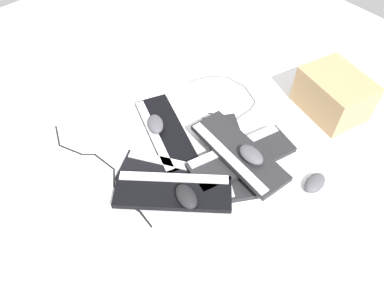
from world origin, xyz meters
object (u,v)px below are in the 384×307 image
at_px(mouse_0, 251,155).
at_px(keyboard_0, 165,132).
at_px(keyboard_4, 173,191).
at_px(cardboard_box, 334,94).
at_px(keyboard_1, 174,177).
at_px(mouse_2, 155,124).
at_px(mouse_1, 315,183).
at_px(keyboard_2, 230,155).
at_px(mouse_3, 186,196).
at_px(keyboard_3, 241,157).
at_px(keyboard_5, 238,152).

bearing_deg(mouse_0, keyboard_0, 20.77).
relative_size(keyboard_0, mouse_0, 4.23).
distance_m(keyboard_4, cardboard_box, 0.85).
xyz_separation_m(keyboard_0, mouse_0, (-0.38, -0.12, 0.10)).
xyz_separation_m(keyboard_0, keyboard_1, (-0.21, 0.12, 0.00)).
distance_m(keyboard_4, mouse_2, 0.35).
distance_m(mouse_0, mouse_1, 0.28).
bearing_deg(keyboard_0, mouse_0, -161.76).
relative_size(keyboard_2, mouse_3, 4.14).
bearing_deg(mouse_2, keyboard_1, 5.29).
bearing_deg(keyboard_1, keyboard_3, -115.58).
bearing_deg(cardboard_box, keyboard_2, 79.01).
relative_size(keyboard_0, cardboard_box, 1.58).
xyz_separation_m(keyboard_3, mouse_0, (-0.05, 0.01, 0.07)).
relative_size(keyboard_1, keyboard_4, 1.08).
height_order(keyboard_0, mouse_3, mouse_3).
height_order(mouse_1, cardboard_box, cardboard_box).
height_order(keyboard_2, keyboard_5, keyboard_5).
bearing_deg(mouse_0, keyboard_1, 57.93).
xyz_separation_m(keyboard_0, mouse_1, (-0.60, -0.27, 0.01)).
relative_size(mouse_1, cardboard_box, 0.37).
bearing_deg(keyboard_0, keyboard_5, -159.46).
bearing_deg(mouse_3, keyboard_4, 19.94).
bearing_deg(mouse_0, keyboard_4, 73.43).
distance_m(mouse_2, cardboard_box, 0.80).
bearing_deg(mouse_0, keyboard_2, 4.54).
distance_m(keyboard_1, keyboard_4, 0.09).
relative_size(keyboard_2, mouse_0, 4.14).
distance_m(keyboard_5, mouse_2, 0.39).
xyz_separation_m(keyboard_2, mouse_1, (-0.32, -0.15, 0.01)).
height_order(keyboard_5, mouse_2, keyboard_5).
relative_size(keyboard_0, keyboard_5, 1.03).
xyz_separation_m(keyboard_3, keyboard_4, (0.06, 0.31, 0.00)).
height_order(keyboard_5, mouse_0, mouse_0).
xyz_separation_m(keyboard_5, mouse_0, (-0.06, -0.01, 0.04)).
bearing_deg(keyboard_2, keyboard_4, 89.48).
bearing_deg(mouse_2, mouse_0, 46.89).
bearing_deg(keyboard_5, mouse_0, -174.98).
relative_size(keyboard_0, mouse_1, 4.23).
bearing_deg(keyboard_3, mouse_1, -152.94).
xyz_separation_m(mouse_0, mouse_1, (-0.22, -0.14, -0.09)).
height_order(keyboard_5, mouse_1, keyboard_5).
height_order(keyboard_4, mouse_0, mouse_0).
height_order(mouse_0, mouse_3, mouse_0).
bearing_deg(keyboard_2, keyboard_5, 177.86).
distance_m(keyboard_5, mouse_0, 0.07).
bearing_deg(keyboard_0, mouse_3, 153.12).
xyz_separation_m(mouse_0, mouse_3, (0.04, 0.30, -0.03)).
bearing_deg(keyboard_1, mouse_1, -134.98).
bearing_deg(mouse_2, mouse_1, 52.05).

